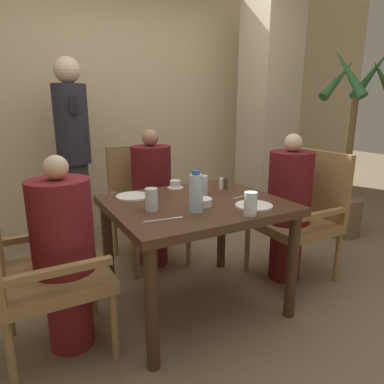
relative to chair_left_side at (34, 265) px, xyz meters
name	(u,v)px	position (x,y,z in m)	size (l,w,h in m)	color
ground_plane	(195,304)	(0.96, 0.00, -0.53)	(16.00, 16.00, 0.00)	#7A664C
wall_back	(108,97)	(0.96, 1.87, 0.87)	(8.00, 0.06, 2.80)	#C6B289
pillar_stone	(268,102)	(2.51, 1.15, 0.82)	(0.48, 0.48, 2.70)	#BCAD8E
dining_table	(195,217)	(0.96, 0.00, 0.10)	(1.06, 0.92, 0.74)	#422819
chair_left_side	(34,265)	(0.00, 0.00, 0.00)	(0.55, 0.55, 0.98)	olive
diner_in_left_chair	(64,253)	(0.15, 0.00, 0.03)	(0.32, 0.32, 1.09)	maroon
chair_far_side	(145,200)	(0.96, 0.88, 0.00)	(0.55, 0.55, 0.98)	olive
diner_in_far_chair	(152,197)	(0.96, 0.73, 0.06)	(0.32, 0.32, 1.14)	#5B1419
chair_right_side	(302,211)	(1.91, 0.00, 0.00)	(0.55, 0.55, 0.98)	olive
diner_in_right_chair	(288,207)	(1.76, 0.00, 0.05)	(0.32, 0.32, 1.13)	#5B1419
standing_host	(74,150)	(0.48, 1.39, 0.40)	(0.29, 0.33, 1.72)	#2D2D33
potted_palm	(347,177)	(2.95, 0.41, 0.08)	(0.55, 0.59, 1.87)	brown
plate_main_left	(254,206)	(1.21, -0.27, 0.21)	(0.22, 0.22, 0.01)	white
plate_main_right	(133,196)	(0.64, 0.28, 0.21)	(0.22, 0.22, 0.01)	white
teacup_with_saucer	(175,185)	(1.00, 0.37, 0.23)	(0.12, 0.12, 0.06)	white
bowl_small	(202,202)	(0.94, -0.10, 0.23)	(0.12, 0.12, 0.05)	white
water_bottle	(196,193)	(0.85, -0.19, 0.32)	(0.08, 0.08, 0.24)	silver
glass_tall_near	(251,204)	(1.08, -0.39, 0.27)	(0.07, 0.07, 0.13)	silver
glass_tall_mid	(202,186)	(1.07, 0.11, 0.27)	(0.07, 0.07, 0.13)	silver
glass_tall_far	(151,200)	(0.64, -0.05, 0.27)	(0.07, 0.07, 0.13)	silver
salt_shaker	(221,184)	(1.27, 0.18, 0.25)	(0.03, 0.03, 0.08)	white
pepper_shaker	(226,183)	(1.31, 0.18, 0.25)	(0.03, 0.03, 0.08)	#4C3D2D
fork_beside_plate	(246,195)	(1.32, -0.05, 0.21)	(0.20, 0.06, 0.00)	silver
knife_beside_plate	(166,219)	(0.64, -0.23, 0.21)	(0.22, 0.04, 0.00)	silver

